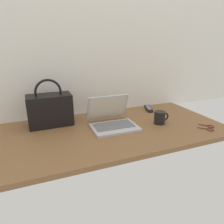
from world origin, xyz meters
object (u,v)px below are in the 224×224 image
object	(u,v)px
remote_control_near	(149,109)
handbag	(50,109)
laptop	(112,120)
coffee_mug	(160,117)
eyeglasses	(210,128)

from	to	relation	value
remote_control_near	handbag	world-z (taller)	handbag
laptop	handbag	size ratio (longest dim) A/B	0.95
coffee_mug	handbag	world-z (taller)	handbag
coffee_mug	laptop	bearing A→B (deg)	166.42
coffee_mug	remote_control_near	world-z (taller)	coffee_mug
remote_control_near	handbag	distance (m)	0.84
laptop	handbag	distance (m)	0.44
laptop	coffee_mug	world-z (taller)	laptop
coffee_mug	remote_control_near	bearing A→B (deg)	73.16
remote_control_near	eyeglasses	distance (m)	0.54
remote_control_near	eyeglasses	world-z (taller)	remote_control_near
coffee_mug	remote_control_near	distance (m)	0.32
laptop	coffee_mug	xyz separation A→B (m)	(0.34, -0.08, 0.00)
laptop	eyeglasses	bearing A→B (deg)	-25.21
handbag	coffee_mug	bearing A→B (deg)	-19.91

